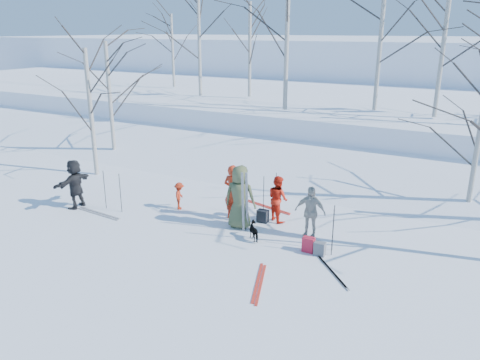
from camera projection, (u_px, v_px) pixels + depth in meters
The scene contains 35 objects.
ground at pixel (216, 235), 13.95m from camera, with size 120.00×120.00×0.00m, color white.
snow_ramp at pixel (303, 171), 19.73m from camera, with size 70.00×9.50×1.40m, color white.
snow_plateau at pixel (365, 115), 27.80m from camera, with size 70.00×18.00×2.20m, color white.
far_hill at pixel (423, 71), 45.00m from camera, with size 90.00×30.00×6.00m, color white.
skier_olive_center at pixel (240, 197), 14.20m from camera, with size 0.97×0.63×1.98m, color #455030.
skier_red_north at pixel (233, 192), 14.88m from camera, with size 0.66×0.43×1.81m, color #B72811.
skier_redor_behind at pixel (278, 199), 14.79m from camera, with size 0.72×0.56×1.49m, color red.
skier_red_seated at pixel (179, 196), 15.82m from camera, with size 0.61×0.35×0.94m, color #B72811.
skier_cream_east at pixel (310, 212), 13.60m from camera, with size 0.92×0.38×1.57m, color beige.
skier_grey_west at pixel (75, 184), 15.87m from camera, with size 1.57×0.50×1.69m, color black.
dog at pixel (255, 231), 13.57m from camera, with size 0.28×0.62×0.53m, color black.
upright_ski_left at pixel (243, 202), 13.88m from camera, with size 0.07×0.02×1.90m, color silver.
upright_ski_right at pixel (247, 202), 13.92m from camera, with size 0.07×0.02×1.90m, color silver.
ski_pair_a at pixel (331, 270), 11.88m from camera, with size 1.43×1.53×0.02m, color silver, non-canonical shape.
ski_pair_b at pixel (259, 283), 11.29m from camera, with size 0.83×1.86×0.02m, color red, non-canonical shape.
ski_pair_c at pixel (99, 213), 15.54m from camera, with size 1.91×0.35×0.02m, color silver, non-canonical shape.
ski_pair_d at pixel (268, 207), 16.09m from camera, with size 1.89×0.66×0.02m, color red, non-canonical shape.
ski_pole_a at pixel (333, 228), 12.78m from camera, with size 0.02×0.02×1.34m, color black.
ski_pole_b at pixel (264, 196), 15.25m from camera, with size 0.02×0.02×1.34m, color black.
ski_pole_c at pixel (105, 190), 15.82m from camera, with size 0.02×0.02×1.34m, color black.
ski_pole_d at pixel (120, 193), 15.50m from camera, with size 0.02×0.02×1.34m, color black.
ski_pole_e at pixel (333, 232), 12.50m from camera, with size 0.02×0.02×1.34m, color black.
ski_pole_f at pixel (276, 192), 15.59m from camera, with size 0.02×0.02×1.34m, color black.
backpack_red at pixel (308, 245), 12.84m from camera, with size 0.32×0.22×0.42m, color #B31B30.
backpack_grey at pixel (320, 249), 12.64m from camera, with size 0.30×0.20×0.38m, color #5A5C62.
backpack_dark at pixel (263, 216), 14.83m from camera, with size 0.34×0.24×0.40m, color black.
birch_plateau_a at pixel (250, 50), 25.76m from camera, with size 4.14×4.14×5.06m, color silver, non-canonical shape.
birch_plateau_b at pixel (380, 42), 21.16m from camera, with size 4.92×4.92×6.17m, color silver, non-canonical shape.
birch_plateau_c at pixel (199, 43), 26.00m from camera, with size 4.64×4.64×5.77m, color silver, non-canonical shape.
birch_plateau_d at pixel (443, 45), 19.48m from camera, with size 4.80×4.80×6.00m, color silver, non-canonical shape.
birch_plateau_e at pixel (287, 37), 21.29m from camera, with size 5.23×5.23×6.61m, color silver, non-canonical shape.
birch_plateau_g at pixel (173, 51), 30.35m from camera, with size 3.80×3.80×4.57m, color silver, non-canonical shape.
birch_edge_a at pixel (91, 114), 18.98m from camera, with size 4.21×4.21×5.16m, color silver, non-canonical shape.
birch_edge_d at pixel (110, 101), 21.68m from camera, with size 4.34×4.34×5.35m, color silver, non-canonical shape.
birch_edge_e at pixel (477, 147), 14.90m from camera, with size 3.78×3.78×4.54m, color silver, non-canonical shape.
Camera 1 is at (6.79, -10.83, 5.86)m, focal length 35.00 mm.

